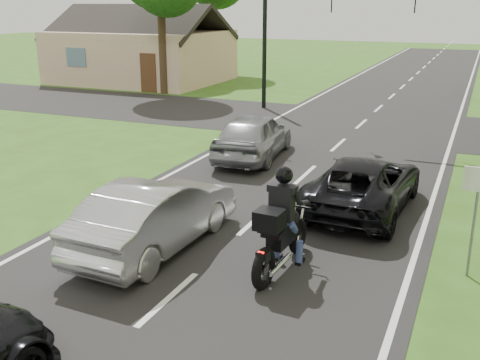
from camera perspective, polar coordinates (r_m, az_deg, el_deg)
name	(u,v)px	position (r m, az deg, el deg)	size (l,w,h in m)	color
ground	(168,299)	(10.00, -7.28, -11.91)	(140.00, 140.00, 0.00)	#345618
road	(323,159)	(18.66, 8.46, 2.17)	(8.00, 100.00, 0.01)	black
cross_road	(361,124)	(24.36, 12.22, 5.57)	(60.00, 7.00, 0.01)	black
motorcycle_rider	(281,231)	(10.58, 4.16, -5.16)	(0.68, 2.42, 2.08)	black
dark_suv	(364,184)	(14.08, 12.44, -0.35)	(2.17, 4.70, 1.31)	black
silver_sedan	(156,215)	(11.68, -8.56, -3.49)	(1.54, 4.42, 1.45)	silver
silver_suv	(254,135)	(18.35, 1.38, 4.56)	(1.79, 4.45, 1.52)	gray
traffic_signal	(453,26)	(21.47, 20.84, 14.43)	(6.38, 0.44, 6.00)	black
signal_pole_far	(265,45)	(27.30, 2.51, 13.55)	(0.20, 0.20, 6.00)	black
sign_white	(477,196)	(10.91, 22.98, -1.47)	(0.55, 0.07, 2.12)	slate
house	(142,54)	(37.69, -9.95, 12.54)	(10.20, 8.00, 4.84)	tan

